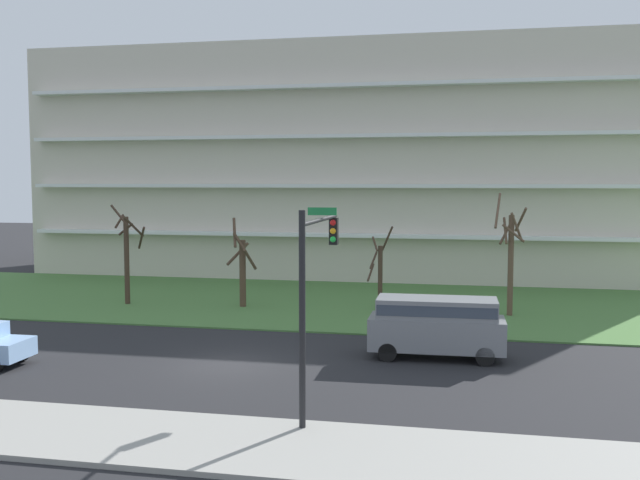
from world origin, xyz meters
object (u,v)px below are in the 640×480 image
(tree_right, at_px, (510,255))
(van_gray_center_left, at_px, (437,323))
(tree_far_left, at_px, (127,253))
(tree_left, at_px, (242,267))
(traffic_signal_mast, at_px, (315,273))
(tree_center, at_px, (380,273))

(tree_right, xyz_separation_m, van_gray_center_left, (-3.32, -9.32, -1.77))
(van_gray_center_left, bearing_deg, tree_far_left, -27.62)
(tree_left, bearing_deg, tree_right, 0.90)
(tree_far_left, relative_size, tree_right, 0.89)
(tree_left, xyz_separation_m, traffic_signal_mast, (7.49, -16.44, 1.97))
(tree_right, distance_m, van_gray_center_left, 10.05)
(tree_far_left, bearing_deg, tree_center, 2.59)
(tree_far_left, bearing_deg, traffic_signal_mast, -48.92)
(tree_center, bearing_deg, tree_far_left, -177.41)
(tree_far_left, height_order, van_gray_center_left, tree_far_left)
(tree_far_left, xyz_separation_m, tree_right, (20.59, 0.63, 0.26))
(tree_center, bearing_deg, tree_right, 0.02)
(tree_left, xyz_separation_m, tree_center, (7.47, 0.22, -0.18))
(tree_far_left, distance_m, tree_right, 20.60)
(tree_center, height_order, van_gray_center_left, tree_center)
(tree_center, relative_size, van_gray_center_left, 0.87)
(traffic_signal_mast, bearing_deg, tree_right, 68.37)
(tree_left, relative_size, tree_center, 1.08)
(tree_left, bearing_deg, van_gray_center_left, -40.18)
(tree_left, distance_m, traffic_signal_mast, 18.18)
(tree_left, height_order, van_gray_center_left, tree_left)
(tree_left, relative_size, traffic_signal_mast, 0.80)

